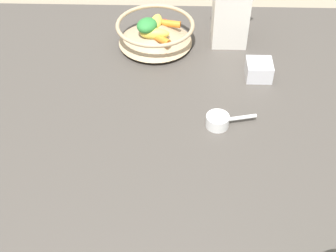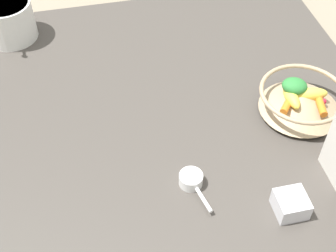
{
  "view_description": "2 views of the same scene",
  "coord_description": "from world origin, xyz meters",
  "views": [
    {
      "loc": [
        0.08,
        -0.68,
        0.73
      ],
      "look_at": [
        0.06,
        -0.03,
        0.11
      ],
      "focal_mm": 50.0,
      "sensor_mm": 36.0,
      "label": 1
    },
    {
      "loc": [
        0.7,
        -0.13,
        0.83
      ],
      "look_at": [
        0.03,
        0.02,
        0.09
      ],
      "focal_mm": 50.0,
      "sensor_mm": 36.0,
      "label": 2
    }
  ],
  "objects": [
    {
      "name": "ground_plane",
      "position": [
        0.0,
        0.0,
        0.0
      ],
      "size": [
        6.0,
        6.0,
        0.0
      ],
      "primitive_type": "plane",
      "color": "gray"
    },
    {
      "name": "countertop",
      "position": [
        0.0,
        0.0,
        0.02
      ],
      "size": [
        1.06,
        1.06,
        0.05
      ],
      "color": "#47423D",
      "rests_on": "ground_plane"
    },
    {
      "name": "fruit_bowl",
      "position": [
        0.02,
        0.33,
        0.09
      ],
      "size": [
        0.2,
        0.2,
        0.08
      ],
      "color": "tan",
      "rests_on": "countertop"
    },
    {
      "name": "spice_jar",
      "position": [
        0.27,
        0.2,
        0.07
      ],
      "size": [
        0.06,
        0.06,
        0.04
      ],
      "color": "silver",
      "rests_on": "countertop"
    },
    {
      "name": "measuring_scoop",
      "position": [
        0.17,
        0.03,
        0.06
      ],
      "size": [
        0.11,
        0.05,
        0.03
      ],
      "color": "white",
      "rests_on": "countertop"
    }
  ]
}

